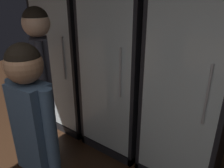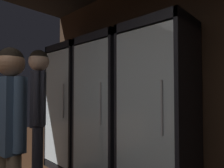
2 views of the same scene
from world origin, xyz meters
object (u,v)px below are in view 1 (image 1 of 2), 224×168
Objects in this scene: cooler_far_left at (73,59)px; cooler_left at (122,71)px; shopper_far at (36,138)px; cooler_center at (191,88)px; shopper_near at (43,77)px.

cooler_far_left and cooler_left have the same top height.
cooler_center is at bearing 69.69° from shopper_far.
cooler_far_left is at bearing 128.76° from shopper_far.
cooler_left is 0.81m from cooler_center.
cooler_far_left reaches higher than shopper_near.
shopper_far is at bearing -110.31° from cooler_center.
cooler_left and cooler_center have the same top height.
shopper_near is at bearing -139.62° from cooler_center.
shopper_far is at bearing -41.90° from shopper_near.
cooler_center is 1.26× the size of shopper_far.
cooler_left reaches higher than shopper_near.
cooler_center is (1.61, -0.00, -0.00)m from cooler_far_left.
cooler_left reaches higher than shopper_far.
shopper_near is at bearing 138.10° from shopper_far.
shopper_far is (0.30, -1.37, 0.01)m from cooler_left.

